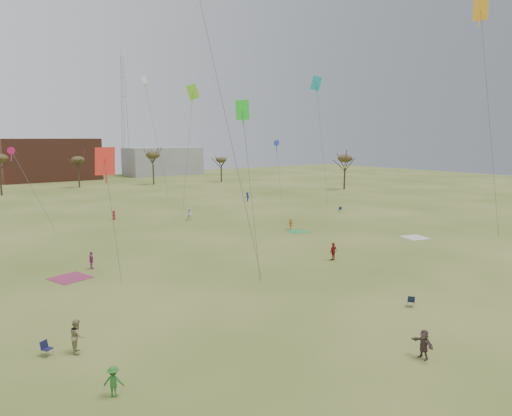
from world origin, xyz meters
TOP-DOWN VIEW (x-y plane):
  - ground at (0.00, 0.00)m, footprint 260.00×260.00m
  - flyer_near_center at (-19.84, -3.28)m, footprint 1.13×1.03m
  - spectator_fore_a at (6.80, 7.99)m, footprint 1.13×0.60m
  - spectator_fore_b at (-19.91, 2.53)m, footprint 0.96×1.12m
  - spectator_fore_c at (-4.46, -9.89)m, footprint 0.77×1.63m
  - flyer_mid_b at (13.70, 22.65)m, footprint 0.72×1.07m
  - spectator_mid_d at (-13.92, 19.42)m, footprint 0.44×1.00m
  - spectator_mid_e at (5.95, 36.94)m, footprint 1.12×1.15m
  - flyer_far_b at (-3.00, 44.16)m, footprint 0.82×0.81m
  - flyer_far_c at (25.10, 48.75)m, footprint 0.72×1.19m
  - blanket_cream at (22.79, 9.46)m, footprint 3.48×3.48m
  - blanket_plum at (-16.38, 17.61)m, footprint 3.72×3.72m
  - blanket_olive at (13.59, 20.98)m, footprint 3.28×3.28m
  - camp_chair_left at (-21.46, 3.09)m, footprint 0.70×0.72m
  - camp_chair_center at (1.95, -4.59)m, footprint 0.74×0.73m
  - camp_chair_right at (29.91, 28.86)m, footprint 0.68×0.65m
  - kites_aloft at (4.06, 27.87)m, footprint 67.84×70.25m
  - tree_line at (-2.85, 79.12)m, footprint 117.44×49.32m
  - building_brick at (5.00, 120.00)m, footprint 26.00×16.00m
  - building_grey at (40.00, 118.00)m, footprint 24.00×12.00m
  - radio_tower at (30.00, 125.00)m, footprint 1.51×1.72m

SIDE VIEW (x-z plane):
  - ground at x=0.00m, z-range 0.00..0.00m
  - blanket_cream at x=22.79m, z-range -0.01..0.02m
  - blanket_plum at x=-16.38m, z-range -0.01..0.02m
  - blanket_olive at x=13.59m, z-range -0.01..0.02m
  - camp_chair_left at x=-21.46m, z-range -0.18..0.69m
  - camp_chair_center at x=1.95m, z-range -0.18..0.69m
  - camp_chair_right at x=29.91m, z-range -0.18..0.69m
  - flyer_far_b at x=-3.00m, z-range 0.00..1.42m
  - flyer_near_center at x=-19.84m, z-range 0.00..1.52m
  - flyer_mid_b at x=13.70m, z-range 0.00..1.54m
  - spectator_fore_c at x=-4.46m, z-range 0.00..1.69m
  - spectator_mid_d at x=-13.92m, z-range 0.00..1.70m
  - flyer_far_c at x=25.10m, z-range 0.00..1.81m
  - spectator_fore_a at x=6.80m, z-range 0.00..1.84m
  - spectator_mid_e at x=5.95m, z-range 0.00..1.87m
  - spectator_fore_b at x=-19.91m, z-range 0.00..1.98m
  - building_grey at x=40.00m, z-range 0.00..9.00m
  - building_brick at x=5.00m, z-range 0.00..12.00m
  - tree_line at x=-2.85m, z-range 2.63..11.54m
  - radio_tower at x=30.00m, z-range -1.29..39.71m
  - kites_aloft at x=4.06m, z-range 6.41..32.78m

